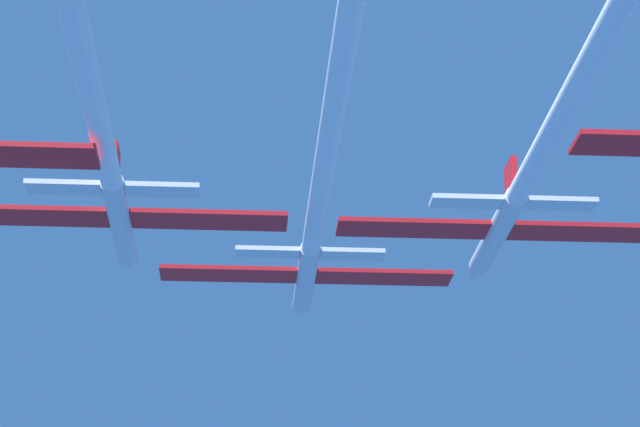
{
  "coord_description": "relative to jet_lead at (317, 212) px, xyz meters",
  "views": [
    {
      "loc": [
        -4.25,
        -78.1,
        -25.47
      ],
      "look_at": [
        -0.1,
        -12.82,
        0.43
      ],
      "focal_mm": 71.8,
      "sensor_mm": 36.0,
      "label": 1
    }
  ],
  "objects": [
    {
      "name": "jet_left_wing",
      "position": [
        -10.95,
        -14.26,
        -0.52
      ],
      "size": [
        18.62,
        55.07,
        3.08
      ],
      "color": "white"
    },
    {
      "name": "jet_lead",
      "position": [
        0.0,
        0.0,
        0.0
      ],
      "size": [
        18.62,
        47.02,
        3.08
      ],
      "color": "white"
    },
    {
      "name": "jet_right_wing",
      "position": [
        10.55,
        -9.96,
        -0.24
      ],
      "size": [
        18.62,
        48.15,
        3.08
      ],
      "color": "white"
    }
  ]
}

